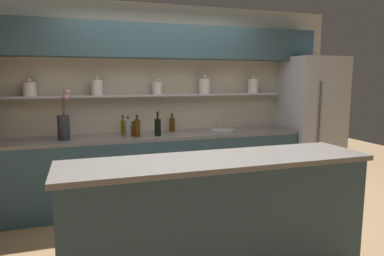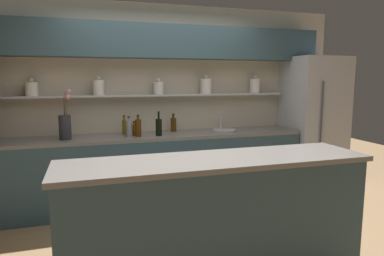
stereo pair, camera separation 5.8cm
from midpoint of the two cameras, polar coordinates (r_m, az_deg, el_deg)
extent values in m
plane|color=olive|center=(3.55, 0.62, -19.00)|extent=(12.00, 12.00, 0.00)
cube|color=beige|center=(4.72, -5.33, 4.25)|extent=(5.20, 0.10, 2.60)
cube|color=#B7B7BC|center=(4.56, -5.74, 5.46)|extent=(3.65, 0.18, 0.02)
cylinder|color=silver|center=(4.50, -24.83, 5.89)|extent=(0.15, 0.15, 0.16)
sphere|color=silver|center=(4.50, -24.92, 7.26)|extent=(0.05, 0.05, 0.05)
cylinder|color=silver|center=(4.46, -14.96, 6.54)|extent=(0.15, 0.15, 0.19)
sphere|color=silver|center=(4.46, -15.02, 8.08)|extent=(0.05, 0.05, 0.05)
cylinder|color=silver|center=(4.56, -5.23, 6.64)|extent=(0.13, 0.13, 0.16)
sphere|color=silver|center=(4.56, -5.25, 7.96)|extent=(0.05, 0.05, 0.05)
cylinder|color=silver|center=(4.74, 2.70, 6.99)|extent=(0.16, 0.16, 0.21)
sphere|color=silver|center=(4.74, 2.71, 8.57)|extent=(0.05, 0.05, 0.05)
cylinder|color=silver|center=(5.04, 10.75, 6.92)|extent=(0.15, 0.15, 0.20)
sphere|color=silver|center=(5.04, 10.79, 8.37)|extent=(0.05, 0.05, 0.05)
cube|color=#334C56|center=(4.52, -4.87, 14.11)|extent=(4.42, 0.34, 0.42)
cube|color=#334C56|center=(4.50, -4.99, -7.06)|extent=(3.75, 0.62, 0.88)
cube|color=slate|center=(4.40, -5.07, -1.28)|extent=(3.75, 0.62, 0.04)
cube|color=#334C56|center=(2.82, 4.60, -15.55)|extent=(2.36, 0.55, 0.98)
cube|color=slate|center=(2.66, 4.72, -5.44)|extent=(2.42, 0.61, 0.04)
cube|color=#B7B7BC|center=(5.32, 19.77, 0.62)|extent=(0.77, 0.70, 1.93)
cylinder|color=#4C4C51|center=(4.93, 21.10, 1.12)|extent=(0.02, 0.02, 1.06)
cylinder|color=#2D2D33|center=(4.23, -20.04, 0.09)|extent=(0.14, 0.14, 0.29)
cylinder|color=#4C3319|center=(4.20, -20.16, 3.53)|extent=(0.02, 0.06, 0.22)
sphere|color=pink|center=(4.20, -19.69, 5.07)|extent=(0.05, 0.05, 0.05)
cylinder|color=#4C3319|center=(4.20, -20.14, 3.47)|extent=(0.01, 0.06, 0.21)
sphere|color=pink|center=(4.19, -19.66, 4.95)|extent=(0.06, 0.06, 0.06)
cylinder|color=#4C3319|center=(4.20, -19.93, 3.89)|extent=(0.01, 0.03, 0.27)
sphere|color=pink|center=(4.19, -19.48, 5.78)|extent=(0.05, 0.05, 0.05)
cylinder|color=#B7B7BC|center=(4.67, 5.74, -0.38)|extent=(0.32, 0.32, 0.02)
cylinder|color=#B7B7BC|center=(4.76, 5.21, 1.26)|extent=(0.02, 0.02, 0.22)
cylinder|color=#B7B7BC|center=(4.69, 5.50, 2.51)|extent=(0.02, 0.12, 0.02)
cylinder|color=black|center=(4.26, -5.17, 0.10)|extent=(0.08, 0.08, 0.21)
cylinder|color=black|center=(4.25, -5.20, 2.04)|extent=(0.02, 0.02, 0.08)
cylinder|color=black|center=(4.24, -5.20, 2.67)|extent=(0.03, 0.03, 0.01)
cylinder|color=#9E4C0A|center=(4.32, -9.23, -0.39)|extent=(0.05, 0.05, 0.13)
cylinder|color=#9E4C0A|center=(4.31, -9.25, 0.70)|extent=(0.03, 0.03, 0.04)
cylinder|color=black|center=(4.31, -9.26, 1.03)|extent=(0.03, 0.03, 0.01)
cylinder|color=#4C2D0C|center=(4.23, -8.56, -0.02)|extent=(0.07, 0.07, 0.21)
cylinder|color=#4C2D0C|center=(4.21, -8.60, 1.70)|extent=(0.03, 0.03, 0.04)
cylinder|color=black|center=(4.21, -8.61, 2.10)|extent=(0.03, 0.03, 0.01)
cylinder|color=#4C2D0C|center=(4.60, -2.75, 0.55)|extent=(0.08, 0.08, 0.18)
cylinder|color=#4C2D0C|center=(4.59, -2.76, 1.94)|extent=(0.03, 0.03, 0.04)
cylinder|color=black|center=(4.59, -2.77, 2.31)|extent=(0.03, 0.03, 0.01)
cylinder|color=gray|center=(4.26, -10.04, -0.14)|extent=(0.07, 0.07, 0.19)
cylinder|color=gray|center=(4.24, -10.08, 1.42)|extent=(0.03, 0.03, 0.04)
cylinder|color=black|center=(4.24, -10.09, 1.82)|extent=(0.03, 0.03, 0.01)
cylinder|color=brown|center=(4.46, -10.85, 0.14)|extent=(0.05, 0.05, 0.18)
cylinder|color=brown|center=(4.45, -10.89, 1.59)|extent=(0.03, 0.03, 0.05)
cylinder|color=black|center=(4.45, -10.90, 2.00)|extent=(0.03, 0.03, 0.01)
camera|label=1|loc=(0.03, -89.53, 0.07)|focal=32.00mm
camera|label=2|loc=(0.03, 90.47, -0.07)|focal=32.00mm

